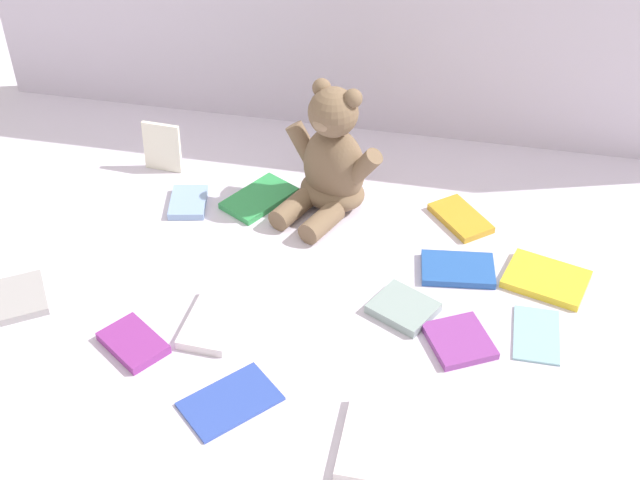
% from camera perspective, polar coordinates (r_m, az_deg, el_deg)
% --- Properties ---
extents(ground_plane, '(3.20, 3.20, 0.00)m').
position_cam_1_polar(ground_plane, '(1.50, 1.15, -0.64)').
color(ground_plane, silver).
extents(teddy_bear, '(0.20, 0.21, 0.25)m').
position_cam_1_polar(teddy_bear, '(1.55, 0.77, 5.19)').
color(teddy_bear, '#7A6047').
rests_on(teddy_bear, ground_plane).
extents(book_case_0, '(0.13, 0.13, 0.01)m').
position_cam_1_polar(book_case_0, '(1.34, 9.38, -6.72)').
color(book_case_0, '#8E3B96').
rests_on(book_case_0, ground_plane).
extents(book_case_1, '(0.07, 0.12, 0.01)m').
position_cam_1_polar(book_case_1, '(1.38, 14.40, -6.14)').
color(book_case_1, '#8CBFCB').
rests_on(book_case_1, ground_plane).
extents(book_case_2, '(0.10, 0.14, 0.02)m').
position_cam_1_polar(book_case_2, '(1.20, 3.91, -13.41)').
color(book_case_2, white).
rests_on(book_case_2, ground_plane).
extents(book_case_3, '(0.15, 0.13, 0.01)m').
position_cam_1_polar(book_case_3, '(1.48, 15.00, -2.56)').
color(book_case_3, yellow).
rests_on(book_case_3, ground_plane).
extents(book_case_4, '(0.16, 0.16, 0.01)m').
position_cam_1_polar(book_case_4, '(1.25, -6.08, -10.70)').
color(book_case_4, '#314DB2').
rests_on(book_case_4, ground_plane).
extents(book_case_5, '(0.12, 0.12, 0.02)m').
position_cam_1_polar(book_case_5, '(1.38, 5.64, -4.59)').
color(book_case_5, '#8FA5A1').
rests_on(book_case_5, ground_plane).
extents(book_case_6, '(0.13, 0.13, 0.01)m').
position_cam_1_polar(book_case_6, '(1.58, 9.46, 1.46)').
color(book_case_6, gold).
rests_on(book_case_6, ground_plane).
extents(book_case_7, '(0.09, 0.11, 0.01)m').
position_cam_1_polar(book_case_7, '(1.61, -8.87, 2.53)').
color(book_case_7, '#89ABDB').
rests_on(book_case_7, ground_plane).
extents(book_case_8, '(0.12, 0.12, 0.01)m').
position_cam_1_polar(book_case_8, '(1.35, -12.48, -6.79)').
color(book_case_8, '#8B308A').
rests_on(book_case_8, ground_plane).
extents(book_case_9, '(0.13, 0.10, 0.01)m').
position_cam_1_polar(book_case_9, '(1.46, 9.27, -1.95)').
color(book_case_9, '#2556AB').
rests_on(book_case_9, ground_plane).
extents(book_case_10, '(0.12, 0.13, 0.01)m').
position_cam_1_polar(book_case_10, '(1.48, -19.51, -3.66)').
color(book_case_10, '#A5A0A1').
rests_on(book_case_10, ground_plane).
extents(book_case_11, '(0.14, 0.16, 0.01)m').
position_cam_1_polar(book_case_11, '(1.61, -4.12, 2.82)').
color(book_case_11, green).
rests_on(book_case_11, ground_plane).
extents(book_case_12, '(0.08, 0.13, 0.02)m').
position_cam_1_polar(book_case_12, '(1.36, -7.24, -5.45)').
color(book_case_12, white).
rests_on(book_case_12, ground_plane).
extents(book_case_13, '(0.08, 0.02, 0.10)m').
position_cam_1_polar(book_case_13, '(1.70, -10.59, 6.18)').
color(book_case_13, white).
rests_on(book_case_13, ground_plane).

